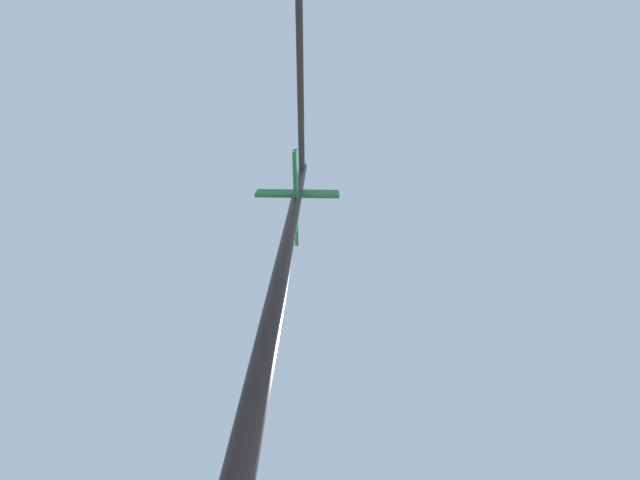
{
  "coord_description": "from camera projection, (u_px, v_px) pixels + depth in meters",
  "views": [
    {
      "loc": [
        -6.43,
        -6.14,
        1.25
      ],
      "look_at": [
        -7.5,
        -6.88,
        3.72
      ],
      "focal_mm": 16.31,
      "sensor_mm": 36.0,
      "label": 1
    }
  ],
  "objects": [
    {
      "name": "traffic_signal_near",
      "position": [
        291.0,
        59.0,
        2.54
      ],
      "size": [
        3.12,
        2.36,
        5.97
      ],
      "color": "black",
      "rests_on": "ground_plane"
    }
  ]
}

